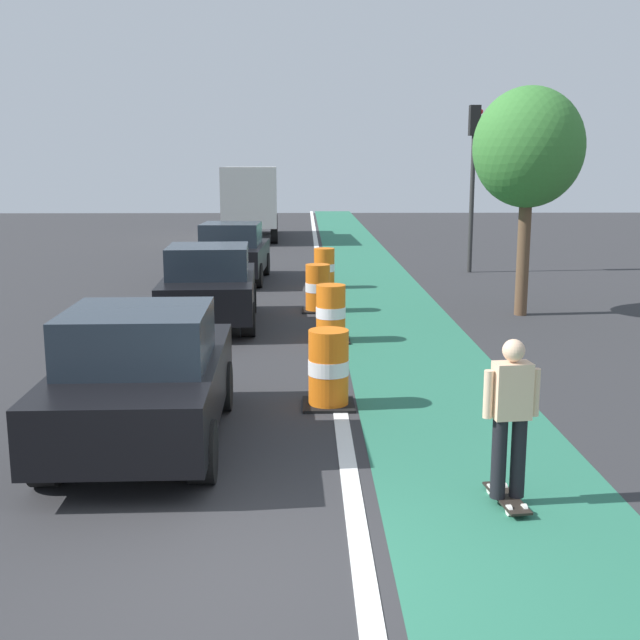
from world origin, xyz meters
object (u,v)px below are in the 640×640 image
traffic_barrel_front (329,369)px  traffic_barrel_mid (331,314)px  parked_sedan_second (210,286)px  street_tree_sidewalk (528,149)px  delivery_truck_down_block (251,198)px  traffic_barrel_far (324,269)px  traffic_light_corner (474,159)px  parked_sedan_third (232,253)px  skateboarder_on_lane (511,417)px  parked_sedan_nearest (143,378)px  traffic_barrel_back (318,289)px

traffic_barrel_front → traffic_barrel_mid: (0.17, 4.19, 0.00)m
parked_sedan_second → street_tree_sidewalk: street_tree_sidewalk is taller
traffic_barrel_front → delivery_truck_down_block: bearing=96.1°
street_tree_sidewalk → traffic_barrel_mid: bearing=-149.1°
traffic_barrel_far → traffic_light_corner: 6.36m
traffic_barrel_mid → street_tree_sidewalk: bearing=30.9°
traffic_barrel_far → parked_sedan_third: bearing=153.6°
skateboarder_on_lane → parked_sedan_nearest: parked_sedan_nearest is taller
parked_sedan_nearest → parked_sedan_third: bearing=90.6°
delivery_truck_down_block → traffic_light_corner: 13.95m
traffic_barrel_front → traffic_light_corner: 15.15m
parked_sedan_second → delivery_truck_down_block: 19.85m
traffic_light_corner → street_tree_sidewalk: traffic_light_corner is taller
traffic_barrel_front → traffic_barrel_mid: same height
traffic_barrel_mid → traffic_barrel_far: same height
traffic_barrel_front → street_tree_sidewalk: bearing=56.3°
delivery_truck_down_block → parked_sedan_second: bearing=-88.8°
skateboarder_on_lane → traffic_barrel_front: size_ratio=1.55×
traffic_barrel_back → delivery_truck_down_block: delivery_truck_down_block is taller
traffic_barrel_mid → traffic_barrel_far: size_ratio=1.00×
skateboarder_on_lane → traffic_barrel_far: size_ratio=1.55×
traffic_barrel_front → street_tree_sidewalk: street_tree_sidewalk is taller
parked_sedan_third → traffic_barrel_far: parked_sedan_third is taller
delivery_truck_down_block → traffic_light_corner: size_ratio=1.50×
parked_sedan_nearest → parked_sedan_third: 13.70m
traffic_barrel_back → delivery_truck_down_block: 18.52m
traffic_barrel_front → traffic_barrel_far: bearing=88.9°
traffic_barrel_far → parked_sedan_nearest: bearing=-101.3°
traffic_barrel_back → traffic_light_corner: size_ratio=0.21×
parked_sedan_nearest → street_tree_sidewalk: (6.81, 8.32, 2.83)m
skateboarder_on_lane → parked_sedan_nearest: bearing=155.3°
traffic_barrel_mid → traffic_barrel_far: (0.04, 6.70, 0.00)m
parked_sedan_nearest → traffic_light_corner: (7.13, 15.55, 2.67)m
traffic_barrel_mid → delivery_truck_down_block: (-2.91, 21.42, 1.31)m
traffic_barrel_back → traffic_barrel_far: same height
parked_sedan_third → traffic_barrel_front: parked_sedan_third is taller
parked_sedan_nearest → street_tree_sidewalk: bearing=50.7°
traffic_barrel_far → traffic_barrel_mid: bearing=-90.3°
skateboarder_on_lane → traffic_barrel_mid: bearing=101.4°
skateboarder_on_lane → traffic_barrel_far: 14.30m
parked_sedan_nearest → traffic_barrel_front: bearing=33.6°
parked_sedan_third → traffic_barrel_front: bearing=-78.8°
traffic_barrel_mid → parked_sedan_second: bearing=147.3°
parked_sedan_second → traffic_barrel_far: 5.70m
traffic_barrel_back → traffic_light_corner: bearing=53.9°
traffic_barrel_mid → parked_sedan_third: bearing=107.9°
traffic_barrel_front → traffic_light_corner: bearing=70.9°
delivery_truck_down_block → street_tree_sidewalk: bearing=-68.8°
traffic_light_corner → traffic_barrel_mid: bearing=-115.5°
parked_sedan_second → traffic_barrel_mid: bearing=-32.7°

